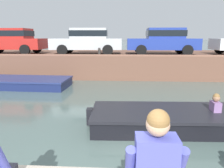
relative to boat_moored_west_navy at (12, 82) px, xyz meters
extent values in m
plane|color=#4C605B|center=(4.68, -3.05, -0.22)|extent=(400.00, 400.00, 0.00)
cube|color=brown|center=(4.68, 4.79, 0.47)|extent=(60.00, 6.00, 1.39)
cube|color=brown|center=(4.68, 1.91, 1.21)|extent=(60.00, 0.24, 0.08)
cube|color=navy|center=(0.25, -0.01, -0.04)|extent=(5.13, 2.02, 0.37)
cube|color=navy|center=(0.25, -0.01, 0.18)|extent=(5.19, 2.08, 0.08)
cube|color=brown|center=(0.62, -0.03, 0.08)|extent=(0.31, 1.63, 0.06)
cube|color=black|center=(7.20, -4.58, -0.02)|extent=(5.05, 1.78, 0.40)
cube|color=black|center=(7.20, -4.58, 0.22)|extent=(5.11, 1.84, 0.08)
cube|color=brown|center=(6.83, -4.59, 0.12)|extent=(0.28, 1.47, 0.06)
cube|color=black|center=(4.60, -4.66, 0.08)|extent=(0.17, 0.20, 0.45)
cube|color=#8C669E|center=(7.95, -4.56, 0.30)|extent=(0.21, 0.33, 0.44)
sphere|color=#A37556|center=(7.95, -4.56, 0.62)|extent=(0.19, 0.19, 0.19)
sphere|color=olive|center=(7.95, -4.56, 0.66)|extent=(0.17, 0.17, 0.17)
cube|color=#B2231E|center=(-1.54, 3.11, 1.79)|extent=(4.13, 1.71, 0.64)
cube|color=#B2231E|center=(-1.38, 3.11, 2.41)|extent=(2.07, 1.49, 0.60)
cube|color=black|center=(-1.38, 3.11, 2.41)|extent=(2.15, 1.52, 0.33)
cylinder|color=black|center=(-0.28, 2.25, 1.47)|extent=(0.60, 0.19, 0.60)
cylinder|color=black|center=(-0.26, 3.96, 1.47)|extent=(0.60, 0.19, 0.60)
cube|color=#B7BABC|center=(3.21, 3.11, 1.79)|extent=(4.26, 1.92, 0.64)
cube|color=#B7BABC|center=(3.38, 3.12, 2.41)|extent=(2.16, 1.63, 0.60)
cube|color=black|center=(3.38, 3.12, 2.41)|extent=(2.24, 1.66, 0.33)
cylinder|color=black|center=(1.95, 2.17, 1.47)|extent=(0.61, 0.20, 0.60)
cylinder|color=black|center=(1.88, 3.96, 1.47)|extent=(0.61, 0.20, 0.60)
cylinder|color=black|center=(4.55, 2.27, 1.47)|extent=(0.61, 0.20, 0.60)
cylinder|color=black|center=(4.48, 4.06, 1.47)|extent=(0.61, 0.20, 0.60)
cube|color=#233893|center=(7.73, 3.11, 1.79)|extent=(4.15, 1.74, 0.64)
cube|color=#233893|center=(7.90, 3.12, 2.41)|extent=(2.08, 1.52, 0.60)
cube|color=black|center=(7.90, 3.12, 2.41)|extent=(2.16, 1.56, 0.33)
cylinder|color=black|center=(6.45, 2.23, 1.47)|extent=(0.60, 0.18, 0.60)
cylinder|color=black|center=(6.44, 3.99, 1.47)|extent=(0.60, 0.18, 0.60)
cylinder|color=black|center=(9.02, 2.24, 1.47)|extent=(0.60, 0.18, 0.60)
cylinder|color=black|center=(9.01, 4.00, 1.47)|extent=(0.60, 0.18, 0.60)
cylinder|color=black|center=(11.44, 3.91, 1.47)|extent=(0.61, 0.20, 0.60)
cylinder|color=#2D2B28|center=(4.10, 2.04, 1.34)|extent=(0.14, 0.14, 0.35)
sphere|color=#2D2B28|center=(4.10, 2.04, 1.54)|extent=(0.15, 0.15, 0.15)
cylinder|color=#4C51B2|center=(4.34, -8.40, 1.06)|extent=(0.10, 0.29, 0.47)
cube|color=#4C51B2|center=(5.82, -8.52, 1.12)|extent=(0.37, 0.23, 0.52)
cylinder|color=#4C51B2|center=(6.03, -8.47, 1.06)|extent=(0.10, 0.29, 0.47)
cylinder|color=#4C51B2|center=(5.59, -8.48, 1.06)|extent=(0.10, 0.29, 0.47)
sphere|color=tan|center=(5.82, -8.52, 1.49)|extent=(0.20, 0.20, 0.20)
sphere|color=olive|center=(5.82, -8.53, 1.53)|extent=(0.19, 0.19, 0.19)
camera|label=1|loc=(5.54, -10.23, 2.19)|focal=35.00mm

